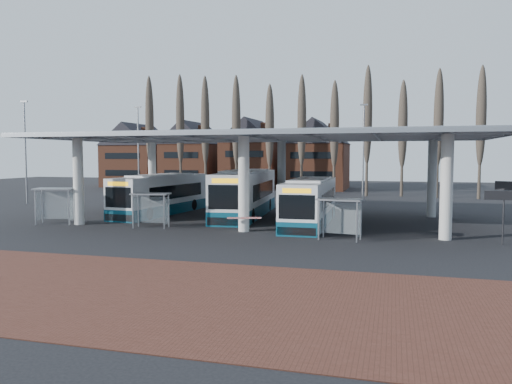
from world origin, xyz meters
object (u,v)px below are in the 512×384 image
(bus_1, at_px, (246,194))
(bus_2, at_px, (310,203))
(shelter_1, at_px, (151,202))
(shelter_0, at_px, (56,198))
(shelter_2, at_px, (340,210))
(bus_0, at_px, (162,195))

(bus_1, xyz_separation_m, bus_2, (5.77, -3.53, -0.21))
(bus_1, bearing_deg, shelter_1, -122.81)
(shelter_0, bearing_deg, bus_1, 21.38)
(shelter_2, bearing_deg, bus_2, 122.26)
(shelter_1, bearing_deg, bus_1, 54.87)
(bus_2, bearing_deg, shelter_0, -166.34)
(bus_0, distance_m, shelter_1, 8.03)
(bus_2, height_order, shelter_2, bus_2)
(bus_0, bearing_deg, shelter_2, -25.09)
(bus_2, height_order, shelter_0, bus_2)
(bus_0, bearing_deg, bus_1, 9.06)
(shelter_1, relative_size, shelter_2, 0.98)
(bus_1, xyz_separation_m, shelter_0, (-11.48, -8.13, 0.11))
(shelter_0, distance_m, shelter_2, 19.99)
(bus_0, xyz_separation_m, shelter_0, (-4.39, -7.64, 0.30))
(bus_0, distance_m, shelter_0, 8.82)
(bus_0, distance_m, shelter_2, 17.99)
(bus_2, xyz_separation_m, shelter_2, (2.70, -6.01, 0.20))
(bus_1, height_order, shelter_1, bus_1)
(shelter_0, xyz_separation_m, shelter_1, (7.30, 0.15, -0.16))
(bus_0, bearing_deg, shelter_1, -63.67)
(bus_1, distance_m, bus_2, 6.77)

